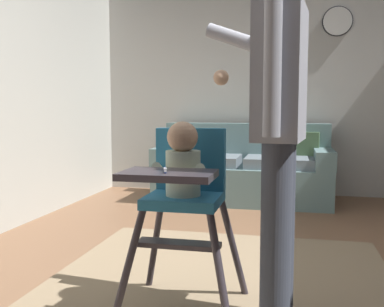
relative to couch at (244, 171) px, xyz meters
name	(u,v)px	position (x,y,z in m)	size (l,w,h in m)	color
ground	(245,292)	(0.27, -2.46, -0.38)	(5.75, 7.50, 0.10)	brown
wall_far	(273,80)	(0.27, 0.52, 1.05)	(4.95, 0.06, 2.75)	beige
couch	(244,171)	(0.00, 0.00, 0.00)	(1.92, 0.86, 0.86)	slate
high_chair	(184,181)	(0.01, -2.88, 0.33)	(0.61, 0.73, 0.97)	#373037
adult_standing	(278,126)	(0.46, -2.93, 0.61)	(0.51, 0.53, 1.67)	#3F4553
wall_clock	(338,21)	(0.99, 0.48, 1.69)	(0.34, 0.04, 0.34)	white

